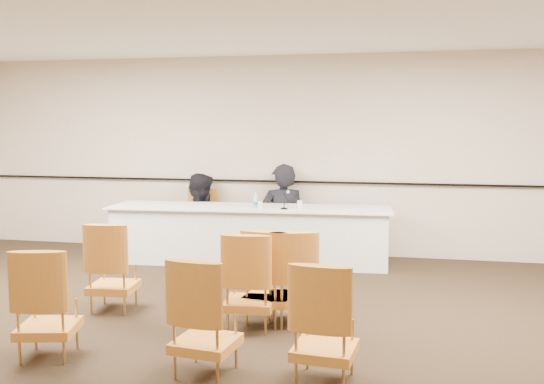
{
  "coord_description": "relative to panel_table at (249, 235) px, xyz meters",
  "views": [
    {
      "loc": [
        1.75,
        -5.06,
        1.96
      ],
      "look_at": [
        0.12,
        2.6,
        1.09
      ],
      "focal_mm": 40.0,
      "sensor_mm": 36.0,
      "label": 1
    }
  ],
  "objects": [
    {
      "name": "aud_chair_back_right",
      "position": [
        1.55,
        -3.8,
        0.07
      ],
      "size": [
        0.54,
        0.54,
        0.95
      ],
      "primitive_type": null,
      "rotation": [
        0.0,
        0.0,
        -0.09
      ],
      "color": "#AD6A1F",
      "rests_on": "ground"
    },
    {
      "name": "aud_chair_front_mid",
      "position": [
        0.69,
        -2.74,
        0.07
      ],
      "size": [
        0.54,
        0.54,
        0.95
      ],
      "primitive_type": null,
      "rotation": [
        0.0,
        0.0,
        0.09
      ],
      "color": "#AD6A1F",
      "rests_on": "ground"
    },
    {
      "name": "aud_chair_back_left",
      "position": [
        -0.79,
        -3.79,
        0.07
      ],
      "size": [
        0.6,
        0.6,
        0.95
      ],
      "primitive_type": null,
      "rotation": [
        0.0,
        0.0,
        0.23
      ],
      "color": "#AD6A1F",
      "rests_on": "ground"
    },
    {
      "name": "aud_chair_back_mid",
      "position": [
        0.62,
        -3.86,
        0.07
      ],
      "size": [
        0.56,
        0.56,
        0.95
      ],
      "primitive_type": null,
      "rotation": [
        0.0,
        0.0,
        -0.13
      ],
      "color": "#AD6A1F",
      "rests_on": "ground"
    },
    {
      "name": "wall_back",
      "position": [
        0.34,
        0.8,
        1.1
      ],
      "size": [
        10.0,
        0.04,
        3.0
      ],
      "primitive_type": "cube",
      "color": "beige",
      "rests_on": "ground"
    },
    {
      "name": "panelist_main_chair",
      "position": [
        0.37,
        0.61,
        0.07
      ],
      "size": [
        0.53,
        0.53,
        0.95
      ],
      "primitive_type": null,
      "rotation": [
        0.0,
        0.0,
        0.06
      ],
      "color": "#AD6A1F",
      "rests_on": "ground"
    },
    {
      "name": "aud_chair_extra",
      "position": [
        0.85,
        -2.52,
        0.07
      ],
      "size": [
        0.56,
        0.56,
        0.95
      ],
      "primitive_type": null,
      "rotation": [
        0.0,
        0.0,
        -0.13
      ],
      "color": "#AD6A1F",
      "rests_on": "ground"
    },
    {
      "name": "drinking_glass",
      "position": [
        0.19,
        -0.13,
        0.45
      ],
      "size": [
        0.08,
        0.08,
        0.1
      ],
      "primitive_type": "cylinder",
      "rotation": [
        0.0,
        0.0,
        0.21
      ],
      "color": "white",
      "rests_on": "panel_table"
    },
    {
      "name": "papers",
      "position": [
        0.54,
        0.02,
        0.4
      ],
      "size": [
        0.35,
        0.29,
        0.0
      ],
      "primitive_type": "cube",
      "rotation": [
        0.0,
        0.0,
        0.28
      ],
      "color": "silver",
      "rests_on": "panel_table"
    },
    {
      "name": "water_bottle",
      "position": [
        0.1,
        -0.04,
        0.51
      ],
      "size": [
        0.08,
        0.08,
        0.22
      ],
      "primitive_type": null,
      "rotation": [
        0.0,
        0.0,
        0.26
      ],
      "color": "teal",
      "rests_on": "panel_table"
    },
    {
      "name": "panelist_second_chair",
      "position": [
        -0.92,
        0.53,
        0.07
      ],
      "size": [
        0.53,
        0.53,
        0.95
      ],
      "primitive_type": null,
      "rotation": [
        0.0,
        0.0,
        0.06
      ],
      "color": "#AD6A1F",
      "rests_on": "ground"
    },
    {
      "name": "microphone",
      "position": [
        0.53,
        -0.12,
        0.53
      ],
      "size": [
        0.13,
        0.2,
        0.25
      ],
      "primitive_type": null,
      "rotation": [
        0.0,
        0.0,
        -0.23
      ],
      "color": "black",
      "rests_on": "panel_table"
    },
    {
      "name": "coffee_cup",
      "position": [
        0.74,
        -0.07,
        0.46
      ],
      "size": [
        0.1,
        0.1,
        0.12
      ],
      "primitive_type": "cylinder",
      "rotation": [
        0.0,
        0.0,
        -0.34
      ],
      "color": "white",
      "rests_on": "panel_table"
    },
    {
      "name": "panelist_second",
      "position": [
        -0.92,
        0.53,
        -0.05
      ],
      "size": [
        1.0,
        0.88,
        1.75
      ],
      "primitive_type": "imported",
      "rotation": [
        0.0,
        0.0,
        2.86
      ],
      "color": "black",
      "rests_on": "ground"
    },
    {
      "name": "aud_chair_front_right",
      "position": [
        1.07,
        -2.51,
        0.07
      ],
      "size": [
        0.61,
        0.61,
        0.95
      ],
      "primitive_type": null,
      "rotation": [
        0.0,
        0.0,
        0.25
      ],
      "color": "#AD6A1F",
      "rests_on": "ground"
    },
    {
      "name": "floor",
      "position": [
        0.34,
        -3.2,
        -0.4
      ],
      "size": [
        10.0,
        10.0,
        0.0
      ],
      "primitive_type": "plane",
      "color": "black",
      "rests_on": "ground"
    },
    {
      "name": "panelist_main",
      "position": [
        0.37,
        0.61,
        0.02
      ],
      "size": [
        0.8,
        0.64,
        1.92
      ],
      "primitive_type": "imported",
      "rotation": [
        0.0,
        0.0,
        3.42
      ],
      "color": "black",
      "rests_on": "ground"
    },
    {
      "name": "ceiling",
      "position": [
        0.34,
        -3.2,
        2.6
      ],
      "size": [
        10.0,
        10.0,
        0.0
      ],
      "primitive_type": "plane",
      "rotation": [
        3.14,
        0.0,
        0.0
      ],
      "color": "white",
      "rests_on": "ground"
    },
    {
      "name": "panel_table",
      "position": [
        0.0,
        0.0,
        0.0
      ],
      "size": [
        4.04,
        1.16,
        0.8
      ],
      "primitive_type": null,
      "rotation": [
        0.0,
        0.0,
        0.06
      ],
      "color": "silver",
      "rests_on": "ground"
    },
    {
      "name": "wall_rail",
      "position": [
        0.34,
        0.76,
        0.7
      ],
      "size": [
        9.8,
        0.04,
        0.03
      ],
      "primitive_type": "cube",
      "color": "black",
      "rests_on": "wall_back"
    },
    {
      "name": "aud_chair_front_left",
      "position": [
        -0.86,
        -2.47,
        0.07
      ],
      "size": [
        0.55,
        0.55,
        0.95
      ],
      "primitive_type": null,
      "rotation": [
        0.0,
        0.0,
        0.1
      ],
      "color": "#AD6A1F",
      "rests_on": "ground"
    }
  ]
}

